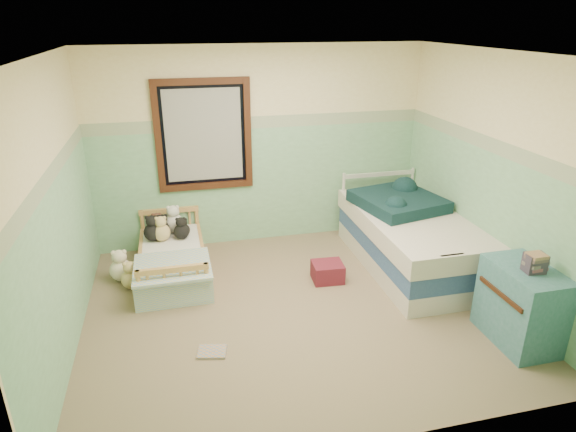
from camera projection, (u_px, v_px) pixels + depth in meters
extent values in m
cube|color=#7C6749|center=(295.00, 309.00, 5.09)|extent=(4.20, 3.60, 0.02)
cube|color=silver|center=(296.00, 52.00, 4.14)|extent=(4.20, 3.60, 0.02)
cube|color=beige|center=(260.00, 148.00, 6.24)|extent=(4.20, 0.04, 2.50)
cube|color=beige|center=(369.00, 290.00, 2.99)|extent=(4.20, 0.04, 2.50)
cube|color=beige|center=(55.00, 213.00, 4.16)|extent=(0.04, 3.60, 2.50)
cube|color=beige|center=(493.00, 178.00, 5.07)|extent=(0.04, 3.60, 2.50)
cube|color=#72AA7D|center=(261.00, 185.00, 6.41)|extent=(4.20, 0.01, 1.50)
cube|color=#527654|center=(260.00, 122.00, 6.10)|extent=(4.20, 0.01, 0.15)
cube|color=#3A2111|center=(204.00, 136.00, 5.97)|extent=(1.16, 0.06, 1.36)
cube|color=#BABBB4|center=(204.00, 135.00, 5.98)|extent=(0.92, 0.01, 1.12)
cube|color=#AE7E3B|center=(173.00, 266.00, 5.74)|extent=(0.74, 1.47, 0.19)
cube|color=white|center=(172.00, 254.00, 5.68)|extent=(0.67, 1.41, 0.12)
cube|color=#81ADDC|center=(172.00, 267.00, 5.24)|extent=(0.80, 0.74, 0.03)
sphere|color=brown|center=(157.00, 227.00, 6.04)|extent=(0.18, 0.18, 0.18)
sphere|color=silver|center=(174.00, 223.00, 6.07)|extent=(0.24, 0.24, 0.24)
sphere|color=#DEC07B|center=(162.00, 232.00, 5.85)|extent=(0.21, 0.21, 0.21)
sphere|color=black|center=(181.00, 231.00, 5.90)|extent=(0.18, 0.18, 0.18)
sphere|color=#FCEECD|center=(121.00, 270.00, 5.58)|extent=(0.25, 0.25, 0.25)
sphere|color=#DEC07B|center=(131.00, 279.00, 5.43)|extent=(0.22, 0.22, 0.22)
cube|color=silver|center=(408.00, 258.00, 5.90)|extent=(1.04, 2.08, 0.22)
cube|color=navy|center=(410.00, 241.00, 5.82)|extent=(1.04, 2.08, 0.22)
cube|color=silver|center=(412.00, 224.00, 5.73)|extent=(1.08, 2.12, 0.22)
cube|color=black|center=(398.00, 201.00, 5.93)|extent=(1.06, 1.10, 0.14)
cube|color=#2E6A6E|center=(521.00, 305.00, 4.46)|extent=(0.46, 0.74, 0.74)
cube|color=#442324|center=(535.00, 263.00, 4.24)|extent=(0.18, 0.15, 0.17)
cube|color=maroon|center=(328.00, 272.00, 5.59)|extent=(0.36, 0.32, 0.21)
cube|color=orange|center=(212.00, 352.00, 4.41)|extent=(0.29, 0.24, 0.02)
sphere|color=black|center=(153.00, 232.00, 5.84)|extent=(0.22, 0.22, 0.22)
sphere|color=black|center=(163.00, 228.00, 6.00)|extent=(0.18, 0.18, 0.18)
sphere|color=black|center=(184.00, 230.00, 5.98)|extent=(0.15, 0.15, 0.15)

